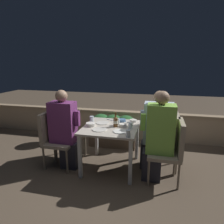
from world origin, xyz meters
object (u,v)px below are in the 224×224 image
object	(u,v)px
chair_left_far	(64,130)
chair_left_near	(54,135)
person_blue_shirt	(156,131)
chair_right_near	(172,147)
chair_right_far	(169,138)
potted_plant	(58,122)
person_purple_stripe	(65,130)
beer_bottle	(116,121)
person_green_blouse	(158,137)

from	to	relation	value
chair_left_far	chair_left_near	bearing A→B (deg)	-101.05
chair_left_far	person_blue_shirt	size ratio (longest dim) A/B	0.72
chair_left_near	chair_right_near	size ratio (longest dim) A/B	1.00
person_blue_shirt	chair_left_near	bearing A→B (deg)	-169.95
chair_right_far	potted_plant	size ratio (longest dim) A/B	1.23
chair_left_near	person_purple_stripe	distance (m)	0.23
person_blue_shirt	beer_bottle	world-z (taller)	person_blue_shirt
chair_right_near	person_blue_shirt	distance (m)	0.43
chair_left_near	chair_right_near	bearing A→B (deg)	-1.39
person_purple_stripe	chair_right_far	world-z (taller)	person_purple_stripe
chair_left_near	person_green_blouse	world-z (taller)	person_green_blouse
person_blue_shirt	person_green_blouse	bearing A→B (deg)	-83.97
chair_right_far	person_blue_shirt	world-z (taller)	person_blue_shirt
person_purple_stripe	person_green_blouse	xyz separation A→B (m)	(1.47, -0.05, 0.02)
chair_left_far	person_purple_stripe	bearing A→B (deg)	-59.03
chair_right_near	chair_right_far	distance (m)	0.34
chair_left_far	person_blue_shirt	distance (m)	1.60
potted_plant	chair_left_near	bearing A→B (deg)	-65.39
person_green_blouse	beer_bottle	distance (m)	0.70
chair_right_far	person_purple_stripe	bearing A→B (deg)	-169.95
chair_left_far	chair_right_near	world-z (taller)	same
chair_right_near	person_blue_shirt	xyz separation A→B (m)	(-0.24, 0.34, 0.10)
chair_left_near	chair_right_far	distance (m)	1.88
chair_right_far	beer_bottle	world-z (taller)	beer_bottle
chair_left_near	person_green_blouse	distance (m)	1.69
person_blue_shirt	person_purple_stripe	bearing A→B (deg)	-168.52
chair_left_near	person_purple_stripe	xyz separation A→B (m)	(0.21, 0.00, 0.11)
person_green_blouse	chair_right_far	bearing A→B (deg)	62.93
chair_right_near	person_green_blouse	distance (m)	0.25
chair_right_far	beer_bottle	xyz separation A→B (m)	(-0.84, -0.16, 0.26)
chair_right_near	person_purple_stripe	bearing A→B (deg)	178.44
person_green_blouse	person_blue_shirt	xyz separation A→B (m)	(-0.04, 0.34, -0.03)
chair_left_far	person_green_blouse	bearing A→B (deg)	-10.69
person_blue_shirt	beer_bottle	size ratio (longest dim) A/B	5.60
person_purple_stripe	person_blue_shirt	size ratio (longest dim) A/B	1.00
chair_right_far	person_green_blouse	bearing A→B (deg)	-117.07
chair_right_near	potted_plant	xyz separation A→B (m)	(-2.32, 0.99, -0.08)
person_purple_stripe	beer_bottle	size ratio (longest dim) A/B	5.62
chair_left_near	chair_right_far	xyz separation A→B (m)	(1.86, 0.29, 0.00)
potted_plant	beer_bottle	bearing A→B (deg)	-29.30
person_green_blouse	chair_right_far	world-z (taller)	person_green_blouse
beer_bottle	potted_plant	bearing A→B (deg)	150.70
person_green_blouse	chair_right_far	distance (m)	0.40
person_green_blouse	beer_bottle	world-z (taller)	person_green_blouse
chair_left_far	potted_plant	bearing A→B (deg)	125.31
person_purple_stripe	chair_left_near	bearing A→B (deg)	180.00
chair_right_far	potted_plant	distance (m)	2.38
chair_left_near	potted_plant	size ratio (longest dim) A/B	1.23
chair_left_near	person_green_blouse	size ratio (longest dim) A/B	0.69
chair_left_near	person_blue_shirt	bearing A→B (deg)	10.05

